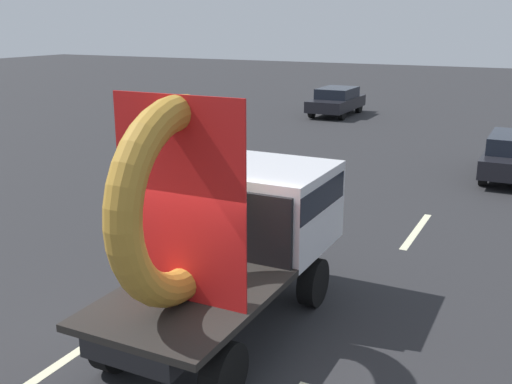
# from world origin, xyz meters

# --- Properties ---
(ground_plane) EXTENTS (120.00, 120.00, 0.00)m
(ground_plane) POSITION_xyz_m (0.00, 0.00, 0.00)
(ground_plane) COLOR #28282B
(flatbed_truck) EXTENTS (2.02, 4.95, 3.74)m
(flatbed_truck) POSITION_xyz_m (0.17, 1.15, 1.66)
(flatbed_truck) COLOR black
(flatbed_truck) RESTS_ON ground_plane
(lane_dash_left_near) EXTENTS (0.16, 2.04, 0.01)m
(lane_dash_left_near) POSITION_xyz_m (-1.45, -1.67, 0.00)
(lane_dash_left_near) COLOR beige
(lane_dash_left_near) RESTS_ON ground_plane
(lane_dash_left_far) EXTENTS (0.16, 2.08, 0.01)m
(lane_dash_left_far) POSITION_xyz_m (-1.45, 6.78, 0.00)
(lane_dash_left_far) COLOR beige
(lane_dash_left_far) RESTS_ON ground_plane
(lane_dash_right_far) EXTENTS (0.16, 2.64, 0.01)m
(lane_dash_right_far) POSITION_xyz_m (1.80, 6.65, 0.00)
(lane_dash_right_far) COLOR beige
(lane_dash_right_far) RESTS_ON ground_plane
(oncoming_car) EXTENTS (1.80, 4.19, 1.37)m
(oncoming_car) POSITION_xyz_m (-5.66, 22.45, 0.73)
(oncoming_car) COLOR black
(oncoming_car) RESTS_ON ground_plane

